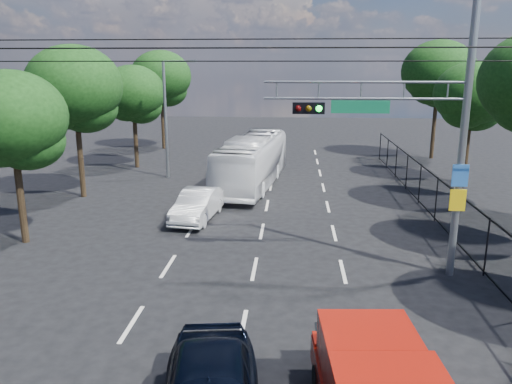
# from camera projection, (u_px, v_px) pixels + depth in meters

# --- Properties ---
(lane_markings) EXTENTS (6.12, 38.00, 0.01)m
(lane_markings) POSITION_uv_depth(u_px,v_px,m) (265.00, 217.00, 22.84)
(lane_markings) COLOR beige
(lane_markings) RESTS_ON ground
(signal_mast) EXTENTS (6.43, 0.39, 9.50)m
(signal_mast) POSITION_uv_depth(u_px,v_px,m) (425.00, 116.00, 15.36)
(signal_mast) COLOR slate
(signal_mast) RESTS_ON ground
(streetlight_left) EXTENTS (2.09, 0.22, 7.08)m
(streetlight_left) POSITION_uv_depth(u_px,v_px,m) (168.00, 114.00, 30.07)
(streetlight_left) COLOR slate
(streetlight_left) RESTS_ON ground
(utility_wires) EXTENTS (22.00, 5.04, 0.74)m
(utility_wires) POSITION_uv_depth(u_px,v_px,m) (256.00, 50.00, 16.07)
(utility_wires) COLOR black
(utility_wires) RESTS_ON ground
(fence_right) EXTENTS (0.06, 34.03, 2.00)m
(fence_right) POSITION_uv_depth(u_px,v_px,m) (449.00, 210.00, 20.26)
(fence_right) COLOR black
(fence_right) RESTS_ON ground
(tree_right_d) EXTENTS (4.32, 4.32, 7.02)m
(tree_right_d) POSITION_uv_depth(u_px,v_px,m) (472.00, 100.00, 28.57)
(tree_right_d) COLOR black
(tree_right_d) RESTS_ON ground
(tree_right_e) EXTENTS (5.28, 5.28, 8.58)m
(tree_right_e) POSITION_uv_depth(u_px,v_px,m) (438.00, 77.00, 36.02)
(tree_right_e) COLOR black
(tree_right_e) RESTS_ON ground
(tree_left_b) EXTENTS (4.08, 4.08, 6.63)m
(tree_left_b) POSITION_uv_depth(u_px,v_px,m) (13.00, 125.00, 18.54)
(tree_left_b) COLOR black
(tree_left_b) RESTS_ON ground
(tree_left_c) EXTENTS (4.80, 4.80, 7.80)m
(tree_left_c) POSITION_uv_depth(u_px,v_px,m) (75.00, 93.00, 25.15)
(tree_left_c) COLOR black
(tree_left_c) RESTS_ON ground
(tree_left_d) EXTENTS (4.20, 4.20, 6.83)m
(tree_left_d) POSITION_uv_depth(u_px,v_px,m) (134.00, 97.00, 33.02)
(tree_left_d) COLOR black
(tree_left_d) RESTS_ON ground
(tree_left_e) EXTENTS (4.92, 4.92, 7.99)m
(tree_left_e) POSITION_uv_depth(u_px,v_px,m) (161.00, 81.00, 40.57)
(tree_left_e) COLOR black
(tree_left_e) RESTS_ON ground
(white_bus) EXTENTS (3.69, 10.50, 2.86)m
(white_bus) POSITION_uv_depth(u_px,v_px,m) (252.00, 161.00, 28.57)
(white_bus) COLOR white
(white_bus) RESTS_ON ground
(white_van) EXTENTS (1.91, 4.25, 1.35)m
(white_van) POSITION_uv_depth(u_px,v_px,m) (197.00, 205.00, 22.36)
(white_van) COLOR silver
(white_van) RESTS_ON ground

